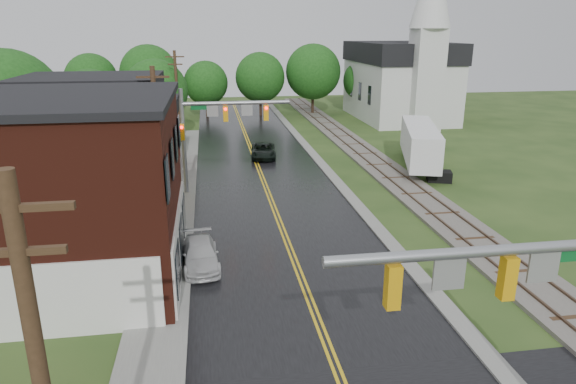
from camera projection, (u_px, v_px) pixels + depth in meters
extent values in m
cube|color=black|center=(262.00, 178.00, 39.34)|extent=(10.00, 90.00, 0.02)
cube|color=gray|center=(318.00, 160.00, 44.84)|extent=(0.80, 70.00, 0.12)
cube|color=gray|center=(177.00, 203.00, 33.72)|extent=(2.40, 50.00, 0.12)
cube|color=#49190F|center=(10.00, 197.00, 22.17)|extent=(14.00, 10.00, 8.00)
cube|color=silver|center=(180.00, 240.00, 23.96)|extent=(0.10, 9.50, 3.00)
cube|color=tan|center=(98.00, 155.00, 32.99)|extent=(8.00, 7.00, 6.40)
cube|color=#3F0F0C|center=(134.00, 141.00, 41.92)|extent=(7.00, 6.00, 4.40)
cube|color=silver|center=(398.00, 91.00, 64.75)|extent=(10.00, 16.00, 7.00)
cube|color=black|center=(401.00, 52.00, 63.32)|extent=(10.40, 16.40, 2.40)
cube|color=silver|center=(425.00, 81.00, 56.61)|extent=(3.20, 3.20, 11.00)
cube|color=#59544C|center=(368.00, 157.00, 45.48)|extent=(3.20, 80.00, 0.20)
cube|color=#4C3828|center=(361.00, 156.00, 45.33)|extent=(0.10, 80.00, 0.12)
cube|color=#4C3828|center=(376.00, 155.00, 45.54)|extent=(0.10, 80.00, 0.12)
cylinder|color=gray|center=(482.00, 252.00, 11.39)|extent=(7.20, 0.26, 0.26)
cube|color=orange|center=(507.00, 278.00, 11.70)|extent=(0.32, 0.30, 1.05)
cube|color=orange|center=(393.00, 287.00, 11.30)|extent=(0.32, 0.30, 1.05)
cube|color=gray|center=(543.00, 267.00, 11.77)|extent=(0.75, 0.06, 0.75)
cube|color=gray|center=(449.00, 274.00, 11.43)|extent=(0.75, 0.06, 0.75)
cube|color=#0C5926|center=(574.00, 255.00, 11.80)|extent=(1.40, 0.04, 0.30)
cylinder|color=gray|center=(184.00, 143.00, 34.60)|extent=(0.28, 0.28, 7.20)
cylinder|color=gray|center=(236.00, 103.00, 34.34)|extent=(7.20, 0.26, 0.26)
cube|color=orange|center=(226.00, 114.00, 34.45)|extent=(0.32, 0.30, 1.05)
cube|color=orange|center=(266.00, 113.00, 34.85)|extent=(0.32, 0.30, 1.05)
cube|color=gray|center=(212.00, 111.00, 34.26)|extent=(0.75, 0.06, 0.75)
cube|color=gray|center=(247.00, 110.00, 34.60)|extent=(0.75, 0.06, 0.75)
cube|color=#0C5926|center=(201.00, 107.00, 34.08)|extent=(1.40, 0.04, 0.30)
sphere|color=#FF0C0C|center=(225.00, 109.00, 34.18)|extent=(0.20, 0.20, 0.20)
cube|color=#382616|center=(11.00, 208.00, 7.55)|extent=(1.80, 0.12, 0.12)
cube|color=#382616|center=(19.00, 252.00, 7.76)|extent=(1.40, 0.12, 0.12)
cylinder|color=#382616|center=(158.00, 146.00, 29.45)|extent=(0.28, 0.28, 9.00)
cube|color=#382616|center=(153.00, 77.00, 28.26)|extent=(1.80, 0.12, 0.12)
cube|color=#382616|center=(154.00, 90.00, 28.48)|extent=(1.40, 0.12, 0.12)
cylinder|color=#382616|center=(177.00, 98.00, 50.16)|extent=(0.28, 0.28, 9.00)
cube|color=#382616|center=(175.00, 57.00, 48.98)|extent=(1.80, 0.12, 0.12)
cube|color=#382616|center=(175.00, 64.00, 49.19)|extent=(1.40, 0.12, 0.12)
cylinder|color=black|center=(18.00, 159.00, 38.07)|extent=(0.36, 0.36, 3.42)
sphere|color=#164213|center=(9.00, 103.00, 36.80)|extent=(7.60, 7.60, 7.60)
sphere|color=#164213|center=(17.00, 112.00, 36.71)|extent=(5.32, 5.32, 5.32)
cylinder|color=black|center=(96.00, 140.00, 46.30)|extent=(0.36, 0.36, 2.70)
sphere|color=#164213|center=(92.00, 103.00, 45.30)|extent=(6.00, 6.00, 6.00)
sphere|color=#164213|center=(99.00, 110.00, 45.17)|extent=(4.20, 4.20, 4.20)
cylinder|color=black|center=(158.00, 126.00, 52.65)|extent=(0.36, 0.36, 2.88)
sphere|color=#164213|center=(156.00, 91.00, 51.58)|extent=(6.40, 6.40, 6.40)
sphere|color=#164213|center=(162.00, 97.00, 51.47)|extent=(4.48, 4.48, 4.48)
imported|color=black|center=(263.00, 151.00, 45.40)|extent=(2.52, 4.72, 1.26)
imported|color=silver|center=(200.00, 255.00, 24.58)|extent=(1.97, 4.24, 1.20)
cube|color=black|center=(439.00, 176.00, 38.42)|extent=(2.02, 1.66, 0.80)
cylinder|color=gray|center=(406.00, 155.00, 44.73)|extent=(0.16, 0.16, 0.80)
cube|color=silver|center=(420.00, 142.00, 41.68)|extent=(5.38, 10.93, 2.68)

